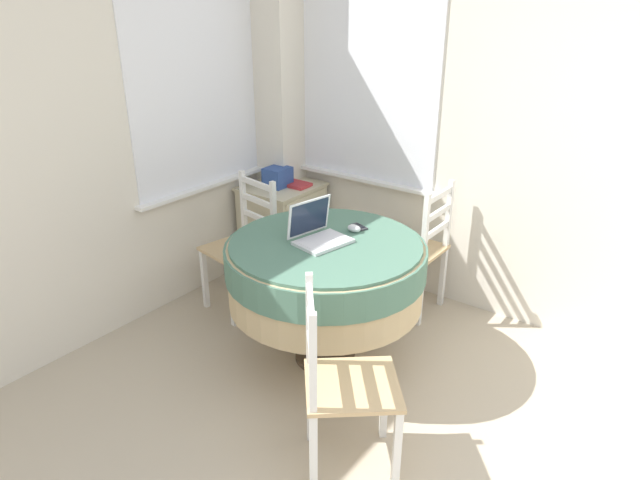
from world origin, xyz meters
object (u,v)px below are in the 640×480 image
computer_mouse (354,228)px  dining_chair_near_right_window (416,250)px  storage_box (278,177)px  round_dining_table (325,269)px  dining_chair_near_back_window (244,246)px  corner_cabinet (283,227)px  book_on_cabinet (295,184)px  cell_phone (359,227)px  dining_chair_camera_near (342,385)px  laptop (318,233)px

computer_mouse → dining_chair_near_right_window: size_ratio=0.09×
storage_box → dining_chair_near_right_window: bearing=-87.3°
round_dining_table → dining_chair_near_back_window: dining_chair_near_back_window is taller
corner_cabinet → book_on_cabinet: bearing=-56.2°
cell_phone → book_on_cabinet: cell_phone is taller
computer_mouse → book_on_cabinet: bearing=55.9°
computer_mouse → dining_chair_camera_near: 1.05m
computer_mouse → dining_chair_near_back_window: (-0.03, 0.87, -0.34)m
dining_chair_near_back_window → book_on_cabinet: (0.68, 0.09, 0.25)m
laptop → book_on_cabinet: size_ratio=1.51×
cell_phone → dining_chair_near_right_window: dining_chair_near_right_window is taller
cell_phone → dining_chair_near_back_window: 0.92m
cell_phone → book_on_cabinet: bearing=58.5°
round_dining_table → laptop: 0.22m
cell_phone → corner_cabinet: cell_phone is taller
laptop → cell_phone: laptop is taller
cell_phone → dining_chair_camera_near: size_ratio=0.13×
dining_chair_near_back_window → corner_cabinet: bearing=16.2°
dining_chair_near_back_window → dining_chair_near_right_window: same height
laptop → computer_mouse: 0.25m
laptop → storage_box: 1.26m
laptop → dining_chair_near_back_window: bearing=75.5°
dining_chair_near_back_window → storage_box: dining_chair_near_back_window is taller
dining_chair_camera_near → corner_cabinet: dining_chair_camera_near is taller
storage_box → book_on_cabinet: (0.08, -0.10, -0.06)m
round_dining_table → dining_chair_near_right_window: size_ratio=1.23×
round_dining_table → cell_phone: cell_phone is taller
computer_mouse → corner_cabinet: computer_mouse is taller
dining_chair_near_right_window → book_on_cabinet: bearing=88.4°
dining_chair_near_right_window → storage_box: (-0.05, 1.16, 0.31)m
laptop → round_dining_table: bearing=-71.8°
computer_mouse → storage_box: (0.57, 1.06, -0.03)m
computer_mouse → dining_chair_near_right_window: bearing=-8.7°
dining_chair_camera_near → storage_box: bearing=48.0°
round_dining_table → corner_cabinet: 1.32m
round_dining_table → corner_cabinet: round_dining_table is taller
cell_phone → dining_chair_camera_near: bearing=-150.5°
dining_chair_near_right_window → cell_phone: bearing=169.0°
cell_phone → book_on_cabinet: (0.58, 0.95, -0.08)m
laptop → dining_chair_near_back_window: (0.20, 0.78, -0.37)m
round_dining_table → dining_chair_near_right_window: dining_chair_near_right_window is taller
round_dining_table → dining_chair_camera_near: 0.86m
dining_chair_camera_near → corner_cabinet: (1.45, 1.56, -0.11)m
dining_chair_near_back_window → round_dining_table: bearing=-103.0°
dining_chair_near_right_window → storage_box: 1.20m
computer_mouse → book_on_cabinet: computer_mouse is taller
laptop → dining_chair_camera_near: 0.94m
round_dining_table → book_on_cabinet: bearing=46.6°
cell_phone → dining_chair_near_back_window: bearing=96.5°
dining_chair_near_back_window → book_on_cabinet: size_ratio=4.13×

